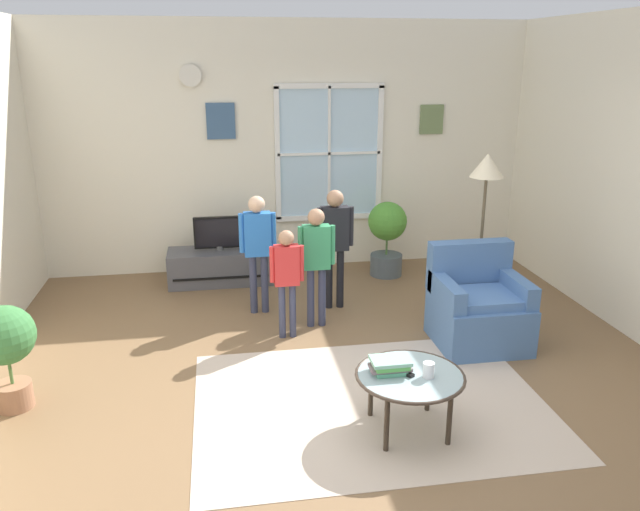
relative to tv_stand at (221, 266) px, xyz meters
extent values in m
cube|color=brown|center=(0.85, -2.66, -0.20)|extent=(6.25, 6.86, 0.02)
cube|color=silver|center=(0.85, 0.53, 1.24)|extent=(5.65, 0.12, 2.87)
cube|color=silver|center=(1.32, 0.46, 1.18)|extent=(1.22, 0.02, 1.54)
cube|color=white|center=(1.32, 0.44, 1.95)|extent=(1.28, 0.04, 0.06)
cube|color=white|center=(1.32, 0.44, 0.41)|extent=(1.28, 0.04, 0.06)
cube|color=white|center=(0.71, 0.44, 1.18)|extent=(0.06, 0.04, 1.54)
cube|color=white|center=(1.93, 0.44, 1.18)|extent=(0.06, 0.04, 1.54)
cube|color=white|center=(1.32, 0.44, 1.18)|extent=(0.03, 0.04, 1.54)
cube|color=white|center=(1.32, 0.44, 1.18)|extent=(1.22, 0.04, 0.03)
cube|color=#38567A|center=(0.08, 0.45, 1.57)|extent=(0.32, 0.03, 0.40)
cube|color=#667A4C|center=(2.56, 0.45, 1.55)|extent=(0.28, 0.03, 0.34)
cylinder|color=silver|center=(-0.22, 0.44, 2.07)|extent=(0.24, 0.04, 0.24)
cube|color=#C6B29E|center=(1.05, -2.81, -0.19)|extent=(2.57, 1.93, 0.01)
cube|color=#4C4C51|center=(0.00, 0.00, 0.00)|extent=(1.16, 0.46, 0.38)
cube|color=black|center=(0.00, -0.23, -0.06)|extent=(1.04, 0.02, 0.02)
cylinder|color=#4C4C4C|center=(0.00, 0.00, 0.22)|extent=(0.08, 0.08, 0.05)
cube|color=black|center=(0.00, 0.00, 0.40)|extent=(0.55, 0.05, 0.36)
cube|color=black|center=(0.00, -0.03, 0.40)|extent=(0.51, 0.01, 0.32)
cube|color=#476B9E|center=(2.24, -1.99, 0.02)|extent=(0.76, 0.72, 0.42)
cube|color=#476B9E|center=(2.24, -1.69, 0.45)|extent=(0.76, 0.16, 0.45)
cube|color=#476B9E|center=(1.92, -1.99, 0.33)|extent=(0.12, 0.65, 0.20)
cube|color=#476B9E|center=(2.56, -1.99, 0.33)|extent=(0.12, 0.65, 0.20)
cube|color=#4D73AA|center=(2.24, -2.04, 0.27)|extent=(0.61, 0.50, 0.08)
cylinder|color=#99B2B7|center=(1.23, -3.18, 0.23)|extent=(0.72, 0.72, 0.02)
torus|color=#3F3328|center=(1.23, -3.18, 0.23)|extent=(0.74, 0.74, 0.02)
cylinder|color=#33281E|center=(1.01, -2.97, 0.01)|extent=(0.04, 0.04, 0.41)
cylinder|color=#33281E|center=(1.44, -2.97, 0.01)|extent=(0.04, 0.04, 0.41)
cylinder|color=#33281E|center=(1.01, -3.40, 0.01)|extent=(0.04, 0.04, 0.41)
cylinder|color=#33281E|center=(1.44, -3.40, 0.01)|extent=(0.04, 0.04, 0.41)
cube|color=#60BB94|center=(1.10, -3.13, 0.25)|extent=(0.21, 0.15, 0.03)
cube|color=slate|center=(1.10, -3.13, 0.27)|extent=(0.28, 0.14, 0.02)
cube|color=#4C9E45|center=(1.10, -3.13, 0.30)|extent=(0.23, 0.19, 0.03)
cube|color=#81B79E|center=(1.10, -3.13, 0.32)|extent=(0.26, 0.18, 0.02)
cylinder|color=white|center=(1.33, -3.24, 0.29)|extent=(0.08, 0.08, 0.11)
cube|color=black|center=(1.19, -3.17, 0.24)|extent=(0.11, 0.14, 0.02)
cylinder|color=#333851|center=(0.54, -1.56, 0.06)|extent=(0.06, 0.06, 0.51)
cylinder|color=#333851|center=(0.63, -1.56, 0.06)|extent=(0.06, 0.06, 0.51)
cube|color=red|center=(0.58, -1.56, 0.50)|extent=(0.22, 0.12, 0.36)
sphere|color=#A87A5B|center=(0.58, -1.56, 0.75)|extent=(0.14, 0.14, 0.14)
cylinder|color=red|center=(0.45, -1.58, 0.52)|extent=(0.05, 0.05, 0.33)
cylinder|color=red|center=(0.71, -1.58, 0.52)|extent=(0.05, 0.05, 0.33)
cylinder|color=#333851|center=(0.83, -1.36, 0.10)|extent=(0.07, 0.07, 0.58)
cylinder|color=#333851|center=(0.94, -1.36, 0.10)|extent=(0.07, 0.07, 0.58)
cube|color=#338C59|center=(0.88, -1.36, 0.59)|extent=(0.25, 0.13, 0.41)
sphere|color=#A87A5B|center=(0.88, -1.36, 0.88)|extent=(0.16, 0.16, 0.16)
cylinder|color=#338C59|center=(0.74, -1.38, 0.61)|extent=(0.05, 0.05, 0.37)
cylinder|color=#338C59|center=(1.03, -1.38, 0.61)|extent=(0.05, 0.05, 0.37)
cylinder|color=#333851|center=(0.32, -0.94, 0.11)|extent=(0.07, 0.07, 0.60)
cylinder|color=#333851|center=(0.43, -0.94, 0.11)|extent=(0.07, 0.07, 0.60)
cube|color=blue|center=(0.37, -0.94, 0.62)|extent=(0.26, 0.14, 0.43)
sphere|color=#D8AD8C|center=(0.37, -0.94, 0.92)|extent=(0.16, 0.16, 0.16)
cylinder|color=blue|center=(0.22, -0.96, 0.65)|extent=(0.05, 0.05, 0.38)
cylinder|color=blue|center=(0.52, -0.96, 0.65)|extent=(0.05, 0.05, 0.38)
cylinder|color=black|center=(1.08, -0.93, 0.12)|extent=(0.07, 0.07, 0.62)
cylinder|color=black|center=(1.19, -0.93, 0.12)|extent=(0.07, 0.07, 0.62)
cube|color=black|center=(1.14, -0.93, 0.64)|extent=(0.27, 0.14, 0.44)
sphere|color=#A87A5B|center=(1.14, -0.93, 0.95)|extent=(0.17, 0.17, 0.17)
cylinder|color=black|center=(0.98, -0.95, 0.67)|extent=(0.06, 0.06, 0.39)
cylinder|color=black|center=(1.29, -0.95, 0.67)|extent=(0.06, 0.06, 0.39)
cylinder|color=#4C565B|center=(1.92, -0.05, -0.07)|extent=(0.37, 0.37, 0.25)
cylinder|color=#4C7238|center=(1.92, -0.05, 0.15)|extent=(0.02, 0.02, 0.18)
sphere|color=#4B9231|center=(1.92, -0.05, 0.46)|extent=(0.45, 0.45, 0.45)
cylinder|color=#9E6B4C|center=(-1.53, -2.43, -0.09)|extent=(0.26, 0.26, 0.19)
cylinder|color=#4C7238|center=(-1.53, -2.43, 0.09)|extent=(0.02, 0.02, 0.17)
sphere|color=#39773C|center=(-1.53, -2.43, 0.39)|extent=(0.43, 0.43, 0.43)
cylinder|color=black|center=(2.50, -1.34, -0.18)|extent=(0.26, 0.26, 0.03)
cylinder|color=brown|center=(2.50, -1.34, 0.50)|extent=(0.03, 0.03, 1.39)
cone|color=beige|center=(2.50, -1.34, 1.30)|extent=(0.32, 0.32, 0.22)
camera|label=1|loc=(0.02, -6.76, 2.26)|focal=34.93mm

